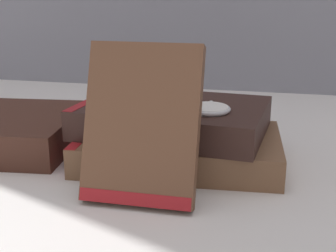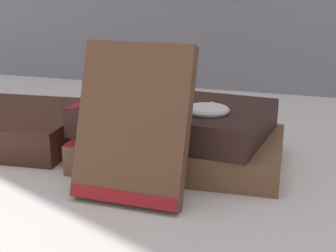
{
  "view_description": "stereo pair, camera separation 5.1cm",
  "coord_description": "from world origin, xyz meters",
  "px_view_note": "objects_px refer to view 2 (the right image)",
  "views": [
    {
      "loc": [
        0.09,
        -0.47,
        0.2
      ],
      "look_at": [
        -0.02,
        0.02,
        0.05
      ],
      "focal_mm": 50.0,
      "sensor_mm": 36.0,
      "label": 1
    },
    {
      "loc": [
        0.14,
        -0.45,
        0.2
      ],
      "look_at": [
        -0.02,
        0.02,
        0.05
      ],
      "focal_mm": 50.0,
      "sensor_mm": 36.0,
      "label": 2
    }
  ],
  "objects_px": {
    "book_flat_bottom": "(177,148)",
    "pocket_watch": "(207,110)",
    "book_flat_top": "(171,117)",
    "book_leaning_front": "(133,129)"
  },
  "relations": [
    {
      "from": "book_flat_bottom",
      "to": "pocket_watch",
      "type": "distance_m",
      "value": 0.07
    },
    {
      "from": "book_flat_top",
      "to": "book_leaning_front",
      "type": "relative_size",
      "value": 1.49
    },
    {
      "from": "book_flat_bottom",
      "to": "book_flat_top",
      "type": "bearing_deg",
      "value": 129.78
    },
    {
      "from": "book_flat_top",
      "to": "pocket_watch",
      "type": "height_order",
      "value": "pocket_watch"
    },
    {
      "from": "pocket_watch",
      "to": "book_leaning_front",
      "type": "bearing_deg",
      "value": -120.34
    },
    {
      "from": "book_flat_top",
      "to": "book_leaning_front",
      "type": "bearing_deg",
      "value": -85.08
    },
    {
      "from": "book_flat_bottom",
      "to": "pocket_watch",
      "type": "xyz_separation_m",
      "value": [
        0.04,
        -0.02,
        0.05
      ]
    },
    {
      "from": "book_flat_bottom",
      "to": "book_flat_top",
      "type": "relative_size",
      "value": 1.07
    },
    {
      "from": "book_flat_bottom",
      "to": "book_flat_top",
      "type": "distance_m",
      "value": 0.04
    },
    {
      "from": "book_flat_top",
      "to": "book_flat_bottom",
      "type": "bearing_deg",
      "value": -40.97
    }
  ]
}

